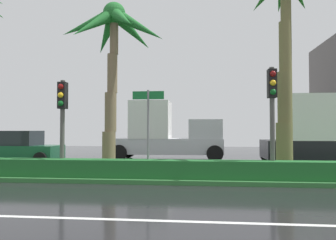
% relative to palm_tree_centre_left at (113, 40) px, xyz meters
% --- Properties ---
extents(ground_plane, '(90.00, 42.00, 0.10)m').
position_rel_palm_tree_centre_left_xyz_m(ground_plane, '(3.16, 0.72, -5.41)').
color(ground_plane, black).
extents(near_lane_divider_stripe, '(81.00, 0.14, 0.01)m').
position_rel_palm_tree_centre_left_xyz_m(near_lane_divider_stripe, '(3.16, -6.28, -5.36)').
color(near_lane_divider_stripe, white).
rests_on(near_lane_divider_stripe, ground_plane).
extents(median_strip, '(85.50, 4.00, 0.15)m').
position_rel_palm_tree_centre_left_xyz_m(median_strip, '(3.16, -0.28, -5.29)').
color(median_strip, '#2D6B33').
rests_on(median_strip, ground_plane).
extents(median_hedge, '(76.50, 0.70, 0.60)m').
position_rel_palm_tree_centre_left_xyz_m(median_hedge, '(3.16, -1.68, -4.91)').
color(median_hedge, '#1E6028').
rests_on(median_hedge, median_strip).
extents(palm_tree_centre_left, '(4.38, 3.95, 6.75)m').
position_rel_palm_tree_centre_left_xyz_m(palm_tree_centre_left, '(0.00, 0.00, 0.00)').
color(palm_tree_centre_left, '#756147').
rests_on(palm_tree_centre_left, median_strip).
extents(palm_tree_centre, '(3.75, 3.67, 8.08)m').
position_rel_palm_tree_centre_left_xyz_m(palm_tree_centre, '(6.66, -0.19, 0.97)').
color(palm_tree_centre, brown).
rests_on(palm_tree_centre, median_strip).
extents(traffic_signal_median_left, '(0.28, 0.43, 3.41)m').
position_rel_palm_tree_centre_left_xyz_m(traffic_signal_median_left, '(-1.47, -1.41, -2.87)').
color(traffic_signal_median_left, '#4C4C47').
rests_on(traffic_signal_median_left, median_strip).
extents(traffic_signal_median_right, '(0.28, 0.43, 3.72)m').
position_rel_palm_tree_centre_left_xyz_m(traffic_signal_median_right, '(5.86, -1.49, -2.65)').
color(traffic_signal_median_right, '#4C4C47').
rests_on(traffic_signal_median_right, median_strip).
extents(street_name_sign, '(1.10, 0.08, 3.00)m').
position_rel_palm_tree_centre_left_xyz_m(street_name_sign, '(1.67, -1.51, -3.29)').
color(street_name_sign, slate).
rests_on(street_name_sign, median_strip).
extents(car_in_traffic_leading, '(4.30, 2.02, 1.72)m').
position_rel_palm_tree_centre_left_xyz_m(car_in_traffic_leading, '(-6.06, 3.49, -4.54)').
color(car_in_traffic_leading, '#195133').
rests_on(car_in_traffic_leading, ground_plane).
extents(box_truck_lead, '(6.40, 2.64, 3.46)m').
position_rel_palm_tree_centre_left_xyz_m(box_truck_lead, '(1.45, 6.64, -3.82)').
color(box_truck_lead, silver).
rests_on(box_truck_lead, ground_plane).
extents(box_truck_following, '(6.40, 2.64, 3.46)m').
position_rel_palm_tree_centre_left_xyz_m(box_truck_following, '(9.69, 3.98, -3.82)').
color(box_truck_following, black).
rests_on(box_truck_following, ground_plane).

